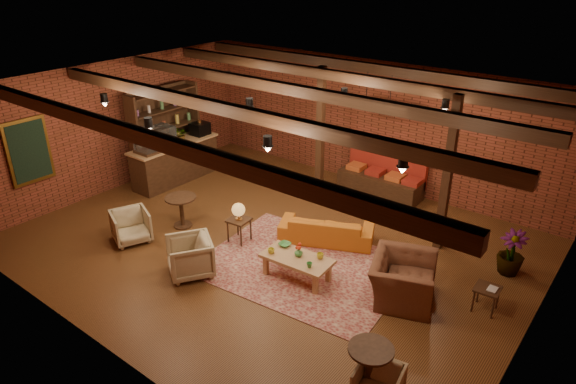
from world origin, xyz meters
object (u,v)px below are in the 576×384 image
Objects in this scene: side_table_lamp at (239,213)px; armchair_right at (403,273)px; armchair_a at (131,225)px; round_table_right at (370,362)px; plant_tall at (521,210)px; sofa at (326,229)px; round_table_left at (181,206)px; armchair_far at (378,384)px; coffee_table at (297,259)px; armchair_b at (190,255)px; side_table_book at (487,289)px.

armchair_right is (3.59, 0.27, -0.14)m from side_table_lamp.
armchair_a reaches higher than round_table_right.
armchair_right is 0.46× the size of plant_tall.
round_table_left is (-2.88, -1.41, 0.20)m from sofa.
round_table_right reaches higher than armchair_far.
armchair_far is at bearing -96.22° from plant_tall.
armchair_a is at bearing -142.83° from side_table_lamp.
coffee_table is (0.32, -1.46, 0.12)m from sofa.
side_table_lamp reaches higher than armchair_a.
side_table_lamp reaches higher than coffee_table.
armchair_right reaches higher than armchair_a.
side_table_lamp is 1.18× the size of armchair_a.
plant_tall is (4.73, 3.69, 0.92)m from armchair_b.
coffee_table is 1.94m from armchair_right.
coffee_table is 1.83× the size of round_table_right.
armchair_a is (-3.55, -1.03, -0.03)m from coffee_table.
round_table_left is 6.40m from side_table_book.
round_table_left is 0.59× the size of armchair_right.
round_table_right is at bearing -33.04° from coffee_table.
armchair_b is 1.75× the size of side_table_book.
armchair_right is at bearing -122.28° from plant_tall.
round_table_left reaches higher than armchair_far.
coffee_table is 4.12m from plant_tall.
round_table_right is 1.19× the size of armchair_far.
side_table_lamp is 1.24× the size of round_table_left.
sofa is 2.91m from armchair_b.
side_table_lamp is 1.49m from round_table_left.
armchair_b is (1.90, -0.09, 0.04)m from armchair_a.
plant_tall is at bearing 74.66° from armchair_far.
armchair_a is 0.91× the size of armchair_b.
armchair_a is (-0.36, -1.08, -0.11)m from round_table_left.
sofa is 2.20× the size of side_table_lamp.
plant_tall is at bearing 71.55° from armchair_b.
side_table_lamp is 3.60m from armchair_right.
armchair_right reaches higher than round_table_left.
armchair_far reaches higher than side_table_book.
coffee_table is at bearing -10.94° from side_table_lamp.
round_table_right is at bearing -24.63° from side_table_lamp.
side_table_book is (6.30, 1.13, -0.07)m from round_table_left.
armchair_right is 2.59× the size of side_table_book.
coffee_table is at bearing -0.94° from round_table_left.
armchair_a is 6.00m from round_table_right.
coffee_table is at bearing -50.53° from armchair_a.
sofa is 3.73m from plant_tall.
round_table_left is at bearing 5.12° from armchair_a.
round_table_left is at bearing 163.86° from round_table_right.
side_table_lamp is 1.89× the size of side_table_book.
side_table_lamp is 2.28m from armchair_a.
plant_tall is at bearing 90.86° from side_table_book.
armchair_right is 1.39m from side_table_book.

